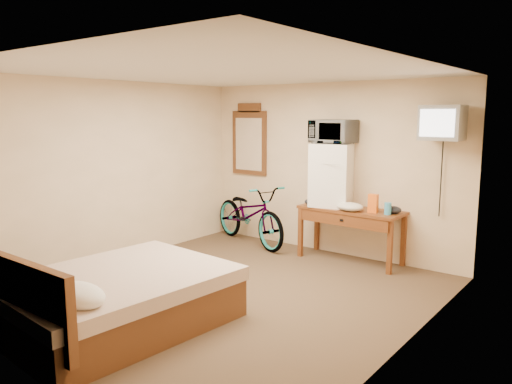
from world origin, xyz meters
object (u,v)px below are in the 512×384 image
desk (350,217)px  microwave (333,132)px  bicycle (250,214)px  bed (112,299)px  blue_cup (388,209)px  wall_mirror (249,140)px  mini_fridge (332,175)px  crt_television (443,123)px

desk → microwave: bearing=168.3°
bicycle → bed: bearing=-145.5°
microwave → bed: bearing=-95.9°
desk → bed: bed is taller
blue_cup → bed: blue_cup is taller
wall_mirror → bed: wall_mirror is taller
mini_fridge → bicycle: mini_fridge is taller
desk → wall_mirror: wall_mirror is taller
desk → blue_cup: 0.60m
microwave → bicycle: microwave is taller
blue_cup → bed: size_ratio=0.07×
mini_fridge → blue_cup: mini_fridge is taller
microwave → bicycle: bearing=-173.0°
blue_cup → crt_television: crt_television is taller
wall_mirror → blue_cup: bearing=-7.2°
blue_cup → desk: bearing=175.3°
crt_television → mini_fridge: bearing=178.3°
microwave → blue_cup: size_ratio=3.78×
crt_television → wall_mirror: 3.20m
mini_fridge → microwave: (0.00, 0.00, 0.61)m
desk → blue_cup: bearing=-4.7°
mini_fridge → bicycle: (-1.39, -0.13, -0.71)m
blue_cup → bed: 3.63m
microwave → bed: (-0.46, -3.44, -1.51)m
mini_fridge → crt_television: size_ratio=1.52×
mini_fridge → wall_mirror: bearing=172.9°
wall_mirror → microwave: bearing=-7.1°
crt_television → bed: bearing=-120.2°
mini_fridge → blue_cup: bearing=-7.3°
bicycle → blue_cup: bearing=-70.8°
microwave → bed: size_ratio=0.27×
blue_cup → crt_television: 1.27m
desk → microwave: microwave is taller
desk → microwave: size_ratio=2.46×
mini_fridge → blue_cup: size_ratio=5.62×
desk → mini_fridge: 0.65m
mini_fridge → microwave: microwave is taller
desk → bicycle: bicycle is taller
mini_fridge → wall_mirror: 1.73m
desk → blue_cup: size_ratio=9.30×
desk → bed: size_ratio=0.67×
desk → mini_fridge: bearing=168.3°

